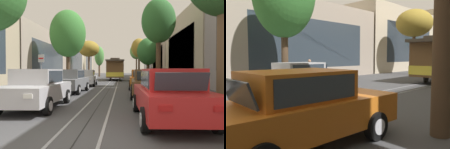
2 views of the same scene
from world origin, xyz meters
TOP-DOWN VIEW (x-y plane):
  - ground_plane at (0.00, 25.70)m, footprint 160.63×160.63m
  - trolley_track_rails at (0.00, 30.13)m, footprint 1.14×72.25m
  - building_facade_left at (-10.65, 29.83)m, footprint 5.84×63.95m
  - building_facade_right at (10.29, 29.74)m, footprint 5.05×63.95m
  - parked_car_silver_near_left at (-2.42, 3.93)m, footprint 2.05×4.38m
  - parked_car_grey_second_left at (-2.53, 9.91)m, footprint 2.11×4.41m
  - parked_car_silver_mid_left at (-2.50, 16.34)m, footprint 2.11×4.41m
  - parked_car_red_near_right at (2.43, 1.97)m, footprint 2.04×4.38m
  - parked_car_brown_second_right at (2.48, 7.67)m, footprint 2.12×4.41m
  - parked_car_orange_mid_right at (2.57, 12.88)m, footprint 2.11×4.41m
  - street_tree_kerb_left_second at (-4.48, 16.93)m, footprint 3.66×3.25m
  - street_tree_kerb_left_mid at (-4.71, 32.32)m, footprint 3.63×3.72m
  - street_tree_kerb_left_fourth at (-4.32, 45.82)m, footprint 2.25×2.21m
  - street_tree_kerb_right_second at (4.41, 15.49)m, footprint 3.15×2.71m
  - street_tree_kerb_right_mid at (4.80, 26.30)m, footprint 3.19×3.18m
  - street_tree_kerb_right_fourth at (4.37, 37.03)m, footprint 3.02×2.94m
  - street_tree_kerb_right_far at (4.68, 48.69)m, footprint 3.30×2.89m
  - cable_car_trolley at (-0.00, 28.36)m, footprint 2.73×9.16m
  - motorcycle_with_rider at (2.16, 3.02)m, footprint 0.59×1.99m
  - pedestrian_on_left_pavement at (-5.48, 19.41)m, footprint 0.55×0.41m
  - street_sign_post at (-4.03, 8.56)m, footprint 0.36×0.07m

SIDE VIEW (x-z plane):
  - ground_plane at x=0.00m, z-range 0.00..0.00m
  - trolley_track_rails at x=0.00m, z-range 0.00..0.01m
  - motorcycle_with_rider at x=2.16m, z-range -0.04..1.33m
  - parked_car_silver_near_left at x=-2.42m, z-range 0.01..1.59m
  - parked_car_grey_second_left at x=-2.53m, z-range 0.01..1.59m
  - parked_car_silver_mid_left at x=-2.50m, z-range 0.01..1.59m
  - parked_car_red_near_right at x=2.43m, z-range 0.01..1.59m
  - parked_car_brown_second_right at x=2.48m, z-range 0.01..1.59m
  - parked_car_orange_mid_right at x=2.57m, z-range 0.01..1.59m
  - pedestrian_on_left_pavement at x=-5.48m, z-range 0.11..1.78m
  - street_sign_post at x=-4.03m, z-range 0.32..2.89m
  - cable_car_trolley at x=0.00m, z-range 0.02..3.30m
  - building_facade_left at x=-10.65m, z-range -0.61..8.66m
  - street_tree_kerb_right_mid at x=4.80m, z-range 1.10..7.27m
  - building_facade_right at x=10.29m, z-range -0.63..9.40m
  - street_tree_kerb_left_fourth at x=-4.32m, z-range 1.24..8.39m
  - street_tree_kerb_left_mid at x=-4.71m, z-range 1.90..8.55m
  - street_tree_kerb_left_second at x=-4.48m, z-range 1.40..9.06m
  - street_tree_kerb_right_fourth at x=4.37m, z-range 1.93..9.64m
  - street_tree_kerb_right_second at x=4.41m, z-range 1.93..10.12m
  - street_tree_kerb_right_far at x=4.68m, z-range 2.07..10.31m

